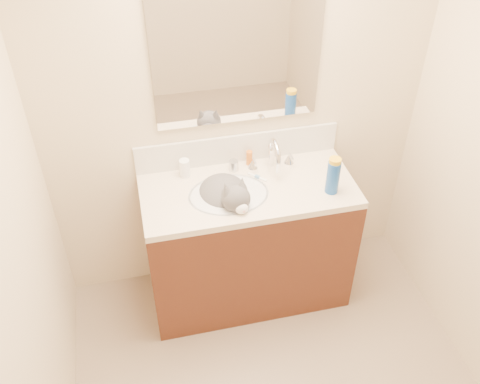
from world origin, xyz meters
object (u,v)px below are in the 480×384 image
faucet (273,157)px  pill_bottle (185,168)px  basin (229,204)px  vanity_cabinet (248,245)px  cat (226,197)px  amber_bottle (249,158)px  silver_jar (234,165)px  spray_can (333,177)px

faucet → pill_bottle: 0.51m
pill_bottle → basin: bearing=-46.9°
vanity_cabinet → cat: cat is taller
amber_bottle → silver_jar: bearing=-161.2°
faucet → silver_jar: (-0.22, 0.04, -0.05)m
pill_bottle → spray_can: 0.83m
pill_bottle → silver_jar: 0.28m
basin → spray_can: (0.56, -0.10, 0.17)m
basin → faucet: bearing=29.1°
vanity_cabinet → pill_bottle: pill_bottle is taller
basin → amber_bottle: 0.32m
faucet → amber_bottle: (-0.12, 0.08, -0.04)m
vanity_cabinet → basin: 0.40m
vanity_cabinet → cat: 0.44m
amber_bottle → vanity_cabinet: bearing=-104.8°
vanity_cabinet → amber_bottle: (0.06, 0.22, 0.49)m
pill_bottle → amber_bottle: bearing=3.7°
basin → faucet: 0.38m
pill_bottle → spray_can: (0.76, -0.32, 0.04)m
amber_bottle → basin: bearing=-125.8°
spray_can → vanity_cabinet: bearing=163.1°
amber_bottle → spray_can: size_ratio=0.46×
spray_can → cat: bearing=168.9°
vanity_cabinet → amber_bottle: size_ratio=13.36×
cat → spray_can: 0.59m
pill_bottle → vanity_cabinet: bearing=-30.3°
faucet → cat: 0.37m
faucet → spray_can: bearing=-46.3°
silver_jar → amber_bottle: amber_bottle is taller
vanity_cabinet → basin: size_ratio=2.67×
pill_bottle → silver_jar: (0.28, -0.01, -0.02)m
cat → spray_can: spray_can is taller
pill_bottle → silver_jar: size_ratio=1.70×
amber_bottle → cat: bearing=-128.5°
basin → pill_bottle: 0.33m
cat → spray_can: (0.57, -0.11, 0.13)m
cat → spray_can: bearing=-25.8°
basin → faucet: size_ratio=1.61×
silver_jar → spray_can: bearing=-33.1°
vanity_cabinet → cat: (-0.13, -0.02, 0.42)m
cat → silver_jar: bearing=52.0°
cat → silver_jar: size_ratio=7.05×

